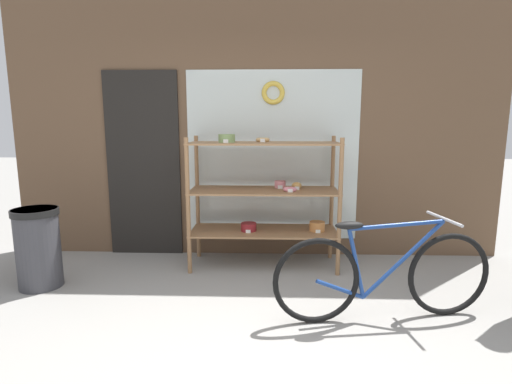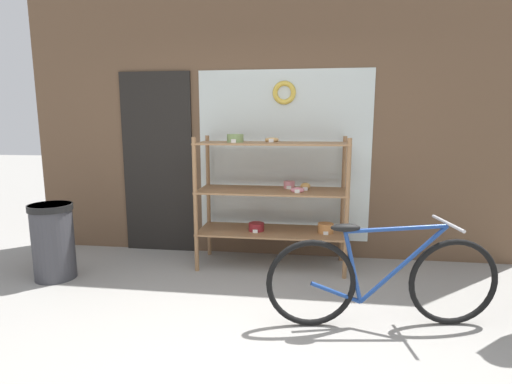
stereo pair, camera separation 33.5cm
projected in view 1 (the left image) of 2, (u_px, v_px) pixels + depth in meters
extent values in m
plane|color=gray|center=(241.00, 377.00, 2.43)|extent=(30.00, 30.00, 0.00)
cube|color=brown|center=(255.00, 110.00, 4.48)|extent=(5.56, 0.08, 3.34)
cube|color=silver|center=(273.00, 156.00, 4.51)|extent=(1.92, 0.02, 1.90)
cube|color=black|center=(144.00, 165.00, 4.57)|extent=(0.84, 0.03, 2.10)
torus|color=gold|center=(273.00, 93.00, 4.37)|extent=(0.26, 0.06, 0.26)
cylinder|color=#8E6642|center=(188.00, 207.00, 3.99)|extent=(0.04, 0.04, 1.39)
cylinder|color=#8E6642|center=(340.00, 208.00, 3.94)|extent=(0.04, 0.04, 1.39)
cylinder|color=#8E6642|center=(197.00, 197.00, 4.51)|extent=(0.04, 0.04, 1.39)
cylinder|color=#8E6642|center=(332.00, 198.00, 4.46)|extent=(0.04, 0.04, 1.39)
cube|color=#8E6642|center=(264.00, 231.00, 4.28)|extent=(1.56, 0.57, 0.02)
cube|color=#8E6642|center=(264.00, 191.00, 4.20)|extent=(1.56, 0.57, 0.02)
cube|color=#8E6642|center=(264.00, 143.00, 4.12)|extent=(1.56, 0.57, 0.02)
cylinder|color=maroon|center=(249.00, 227.00, 4.24)|extent=(0.16, 0.16, 0.09)
cube|color=white|center=(248.00, 231.00, 4.16)|extent=(0.05, 0.00, 0.04)
cylinder|color=#C67F42|center=(317.00, 226.00, 4.24)|extent=(0.16, 0.16, 0.10)
cube|color=white|center=(318.00, 231.00, 4.16)|extent=(0.05, 0.00, 0.04)
cylinder|color=pink|center=(280.00, 184.00, 4.33)|extent=(0.12, 0.12, 0.07)
cube|color=white|center=(280.00, 187.00, 4.26)|extent=(0.05, 0.00, 0.04)
torus|color=pink|center=(290.00, 189.00, 4.11)|extent=(0.14, 0.14, 0.04)
cube|color=white|center=(290.00, 191.00, 4.04)|extent=(0.05, 0.00, 0.04)
ellipsoid|color=tan|center=(297.00, 186.00, 4.24)|extent=(0.11, 0.09, 0.07)
cube|color=white|center=(297.00, 188.00, 4.19)|extent=(0.05, 0.00, 0.04)
torus|color=tan|center=(263.00, 140.00, 4.24)|extent=(0.15, 0.15, 0.04)
cube|color=white|center=(263.00, 140.00, 4.16)|extent=(0.05, 0.00, 0.04)
cylinder|color=#7A995B|center=(227.00, 138.00, 4.11)|extent=(0.17, 0.17, 0.08)
cube|color=white|center=(226.00, 141.00, 4.02)|extent=(0.05, 0.00, 0.04)
torus|color=black|center=(316.00, 281.00, 3.04)|extent=(0.68, 0.15, 0.68)
torus|color=black|center=(449.00, 275.00, 3.16)|extent=(0.68, 0.15, 0.68)
cylinder|color=navy|center=(403.00, 259.00, 3.09)|extent=(0.64, 0.13, 0.62)
cylinder|color=navy|center=(397.00, 225.00, 3.04)|extent=(0.75, 0.15, 0.07)
cylinder|color=navy|center=(356.00, 264.00, 3.05)|extent=(0.17, 0.06, 0.56)
cylinder|color=navy|center=(340.00, 289.00, 3.07)|extent=(0.39, 0.09, 0.18)
ellipsoid|color=black|center=(349.00, 225.00, 2.99)|extent=(0.23, 0.12, 0.06)
cylinder|color=#B2B2B7|center=(444.00, 219.00, 3.08)|extent=(0.09, 0.46, 0.02)
cylinder|color=#38383D|center=(38.00, 248.00, 3.72)|extent=(0.39, 0.39, 0.75)
cylinder|color=black|center=(35.00, 212.00, 3.66)|extent=(0.41, 0.41, 0.06)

